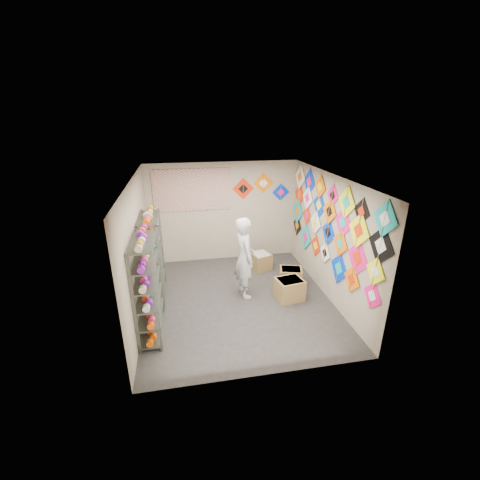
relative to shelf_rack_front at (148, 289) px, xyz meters
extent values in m
plane|color=#2D2A27|center=(1.78, 0.85, -0.95)|extent=(4.50, 4.50, 0.00)
plane|color=tan|center=(1.78, 3.10, 0.40)|extent=(4.00, 0.00, 4.00)
plane|color=tan|center=(1.78, -1.40, 0.40)|extent=(4.00, 0.00, 4.00)
plane|color=tan|center=(-0.22, 0.85, 0.40)|extent=(0.00, 4.50, 4.50)
plane|color=tan|center=(3.78, 0.85, 0.40)|extent=(0.00, 4.50, 4.50)
plane|color=#665F56|center=(1.78, 0.85, 1.75)|extent=(4.50, 4.50, 0.00)
cube|color=#4C5147|center=(0.00, 0.00, 0.00)|extent=(0.40, 1.10, 1.90)
cube|color=#4C5147|center=(0.00, 1.30, 0.00)|extent=(0.40, 1.10, 1.90)
cylinder|color=#EF3184|center=(0.00, -0.48, 0.09)|extent=(0.12, 0.10, 0.12)
cylinder|color=#FB5B09|center=(0.00, -0.29, 0.09)|extent=(0.12, 0.10, 0.12)
cylinder|color=gold|center=(0.00, -0.10, 0.09)|extent=(0.12, 0.10, 0.12)
cylinder|color=silver|center=(0.00, 0.10, 0.09)|extent=(0.12, 0.10, 0.12)
cylinder|color=red|center=(0.00, 0.29, 0.09)|extent=(0.12, 0.10, 0.12)
cylinder|color=purple|center=(0.00, 0.48, 0.09)|extent=(0.12, 0.10, 0.12)
cylinder|color=#C6BB8A|center=(0.00, 0.82, 0.09)|extent=(0.12, 0.10, 0.12)
cylinder|color=#0A9E94|center=(0.00, 1.01, 0.09)|extent=(0.12, 0.10, 0.12)
cylinder|color=#EF3184|center=(0.00, 1.20, 0.09)|extent=(0.12, 0.10, 0.12)
cylinder|color=#FB5B09|center=(0.00, 1.40, 0.09)|extent=(0.12, 0.10, 0.12)
cylinder|color=gold|center=(0.00, 1.59, 0.09)|extent=(0.12, 0.10, 0.12)
cylinder|color=silver|center=(0.00, 1.78, 0.09)|extent=(0.12, 0.10, 0.12)
cube|color=#FF137A|center=(3.77, -0.98, 0.03)|extent=(0.02, 0.52, 0.52)
cube|color=orange|center=(3.75, -0.32, -0.01)|extent=(0.02, 0.56, 0.56)
cube|color=#0133D0|center=(3.77, 0.22, -0.05)|extent=(0.04, 0.70, 0.70)
cube|color=white|center=(3.75, 0.86, 0.02)|extent=(0.02, 0.50, 0.50)
cube|color=red|center=(3.77, 1.40, -0.04)|extent=(0.01, 0.55, 0.55)
cube|color=#12AEB0|center=(3.75, 2.02, -0.04)|extent=(0.03, 0.70, 0.70)
cube|color=black|center=(3.77, 2.69, 0.05)|extent=(0.03, 0.60, 0.60)
cube|color=#FBFE14|center=(3.75, -0.97, 0.48)|extent=(0.03, 0.53, 0.53)
cube|color=#FF137A|center=(3.77, -0.38, 0.46)|extent=(0.03, 0.71, 0.71)
cube|color=orange|center=(3.75, 0.27, 0.49)|extent=(0.03, 0.58, 0.58)
cube|color=#0133D0|center=(3.77, 0.85, 0.51)|extent=(0.04, 0.62, 0.62)
cube|color=white|center=(3.75, 1.51, 0.52)|extent=(0.02, 0.59, 0.59)
cube|color=red|center=(3.77, 2.08, 0.52)|extent=(0.03, 0.53, 0.53)
cube|color=#12AEB0|center=(3.75, 2.71, 0.45)|extent=(0.02, 0.71, 0.71)
cube|color=black|center=(3.77, -0.98, 0.95)|extent=(0.03, 0.70, 0.70)
cube|color=#FBFE14|center=(3.75, -0.32, 0.97)|extent=(0.04, 0.68, 0.68)
cube|color=#FF137A|center=(3.77, 0.29, 0.92)|extent=(0.03, 0.65, 0.65)
cube|color=orange|center=(3.75, 0.86, 0.98)|extent=(0.04, 0.61, 0.61)
cube|color=#0133D0|center=(3.77, 1.43, 0.96)|extent=(0.02, 0.66, 0.66)
cube|color=white|center=(3.75, 2.09, 0.96)|extent=(0.04, 0.61, 0.61)
cube|color=red|center=(3.77, 2.68, 0.91)|extent=(0.04, 0.65, 0.65)
cube|color=#12AEB0|center=(3.75, -0.99, 1.40)|extent=(0.03, 0.62, 0.62)
cube|color=black|center=(3.77, -0.30, 1.31)|extent=(0.03, 0.52, 0.52)
cube|color=#FBFE14|center=(3.75, 0.22, 1.34)|extent=(0.01, 0.65, 0.65)
cube|color=#FF137A|center=(3.77, 0.83, 1.33)|extent=(0.03, 0.51, 0.51)
cube|color=orange|center=(3.75, 1.43, 1.38)|extent=(0.01, 0.55, 0.55)
cube|color=#0133D0|center=(3.77, 2.09, 1.36)|extent=(0.02, 0.70, 0.70)
cube|color=white|center=(3.75, 2.68, 1.37)|extent=(0.04, 0.68, 0.68)
cube|color=red|center=(2.33, 3.09, 1.03)|extent=(0.59, 0.02, 0.59)
cube|color=orange|center=(2.88, 3.09, 1.16)|extent=(0.56, 0.02, 0.56)
cube|color=#0133D0|center=(3.38, 3.09, 0.89)|extent=(0.49, 0.02, 0.49)
cube|color=#714596|center=(0.98, 3.08, 1.05)|extent=(2.00, 0.01, 1.10)
imported|color=beige|center=(1.96, 1.05, -0.03)|extent=(0.77, 0.59, 1.84)
cube|color=olive|center=(2.90, 0.68, -0.71)|extent=(0.64, 0.56, 0.48)
cube|color=olive|center=(3.14, 1.28, -0.74)|extent=(0.61, 0.54, 0.42)
cube|color=olive|center=(2.64, 2.25, -0.73)|extent=(0.58, 0.61, 0.43)
camera|label=1|loc=(0.69, -5.19, 2.91)|focal=24.00mm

